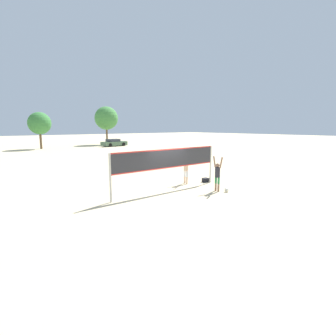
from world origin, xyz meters
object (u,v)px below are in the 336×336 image
(volleyball_net, at_px, (168,161))
(tree_left_cluster, at_px, (39,123))
(parked_car_near, at_px, (114,143))
(gear_bag, at_px, (205,180))
(player_spiker, at_px, (217,173))
(tree_right_cluster, at_px, (106,118))
(player_blocker, at_px, (186,167))
(volleyball, at_px, (227,190))

(volleyball_net, height_order, tree_left_cluster, tree_left_cluster)
(volleyball_net, relative_size, parked_car_near, 1.50)
(gear_bag, distance_m, parked_car_near, 32.85)
(parked_car_near, relative_size, tree_left_cluster, 0.83)
(player_spiker, bearing_deg, tree_right_cluster, -18.02)
(volleyball_net, xyz_separation_m, tree_left_cluster, (1.78, 33.89, 2.32))
(tree_left_cluster, bearing_deg, player_blocker, -89.58)
(volleyball_net, distance_m, gear_bag, 3.69)
(volleyball, relative_size, gear_bag, 0.61)
(tree_left_cluster, height_order, tree_right_cluster, tree_right_cluster)
(gear_bag, relative_size, parked_car_near, 0.08)
(volleyball, bearing_deg, player_blocker, 95.72)
(player_spiker, height_order, parked_car_near, player_spiker)
(parked_car_near, bearing_deg, volleyball_net, -119.84)
(player_blocker, height_order, volleyball, player_blocker)
(volleyball, distance_m, parked_car_near, 35.54)
(volleyball_net, bearing_deg, player_spiker, -41.71)
(gear_bag, height_order, parked_car_near, parked_car_near)
(tree_right_cluster, bearing_deg, tree_left_cluster, -168.72)
(volleyball, height_order, gear_bag, gear_bag)
(volleyball, distance_m, gear_bag, 2.70)
(volleyball, height_order, tree_left_cluster, tree_left_cluster)
(volleyball, xyz_separation_m, gear_bag, (1.02, 2.50, 0.02))
(volleyball, distance_m, tree_right_cluster, 40.87)
(player_spiker, distance_m, tree_right_cluster, 40.43)
(player_spiker, height_order, gear_bag, player_spiker)
(tree_left_cluster, bearing_deg, gear_bag, -87.35)
(tree_left_cluster, bearing_deg, parked_car_near, -11.62)
(player_spiker, xyz_separation_m, gear_bag, (1.30, 2.05, -0.89))
(parked_car_near, bearing_deg, player_spiker, -115.61)
(player_blocker, distance_m, volleyball, 3.13)
(gear_bag, bearing_deg, parked_car_near, 72.23)
(parked_car_near, relative_size, tree_right_cluster, 0.65)
(volleyball_net, bearing_deg, tree_right_cluster, 68.31)
(parked_car_near, height_order, tree_left_cluster, tree_left_cluster)
(volleyball_net, bearing_deg, parked_car_near, 67.01)
(gear_bag, distance_m, tree_right_cluster, 38.20)
(tree_right_cluster, bearing_deg, volleyball, -107.45)
(player_spiker, xyz_separation_m, tree_right_cluster, (12.44, 38.25, 4.07))
(volleyball_net, relative_size, player_spiker, 3.66)
(player_blocker, xyz_separation_m, volleyball, (0.30, -2.97, -0.95))
(volleyball_net, relative_size, tree_right_cluster, 0.98)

